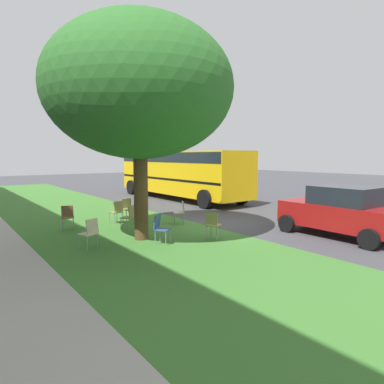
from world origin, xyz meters
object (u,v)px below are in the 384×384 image
Objects in this scene: chair_7 at (161,227)px; chair_1 at (129,215)px; school_bus at (180,170)px; chair_2 at (117,210)px; parked_car at (340,211)px; chair_4 at (68,215)px; chair_6 at (181,210)px; chair_5 at (128,207)px; street_tree at (139,89)px; chair_0 at (213,223)px; chair_3 at (90,231)px.

chair_1 is at bearing -2.96° from chair_7.
school_bus is at bearing -37.79° from chair_7.
parked_car reaches higher than chair_2.
chair_4 and chair_6 have the same top height.
chair_4 is 9.31m from parked_car.
chair_2 is at bearing 122.24° from chair_5.
chair_4 is 1.00× the size of chair_5.
street_tree reaches higher than chair_6.
street_tree is at bearing 161.13° from chair_5.
parked_car is at bearing -123.55° from street_tree.
parked_car reaches higher than chair_1.
chair_0 is 1.00× the size of chair_5.
chair_4 is (-0.00, 1.87, 0.00)m from chair_2.
chair_4 is (4.15, 3.24, 0.00)m from chair_0.
chair_3 is at bearing 71.18° from chair_7.
street_tree reaches higher than chair_4.
chair_6 is 0.24× the size of parked_car.
chair_7 is 10.77m from school_bus.
chair_5 is at bearing 127.90° from school_bus.
street_tree is 4.19m from chair_7.
chair_6 is at bearing -146.62° from chair_5.
school_bus is at bearing -34.50° from chair_6.
chair_6 is at bearing 145.50° from school_bus.
chair_1 is 9.00m from school_bus.
chair_1 is 1.35m from chair_2.
school_bus reaches higher than chair_2.
chair_1 is 1.00× the size of chair_3.
parked_car is (-3.35, -7.10, 0.32)m from chair_3.
street_tree is at bearing -83.24° from chair_3.
chair_2 is at bearing 52.06° from chair_6.
chair_3 is 0.24× the size of parked_car.
chair_1 is at bearing -11.75° from street_tree.
chair_0 and chair_2 have the same top height.
street_tree reaches higher than chair_7.
school_bus is at bearing -46.26° from chair_1.
chair_1 and chair_5 have the same top height.
chair_0 is 2.69m from chair_6.
chair_0 and chair_6 have the same top height.
street_tree is 7.47m from parked_car.
chair_3 is at bearing 174.51° from chair_4.
chair_2 is at bearing 18.29° from chair_0.
parked_car reaches higher than chair_0.
chair_4 is at bearing 47.07° from parked_car.
chair_1 is at bearing -127.54° from chair_4.
chair_0 is 4.37m from chair_2.
chair_2 is 2.48m from chair_6.
chair_3 is 1.00× the size of chair_6.
chair_5 is (4.57, 0.70, 0.00)m from chair_0.
chair_1 is 1.00× the size of chair_6.
chair_1 is 2.62m from chair_3.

